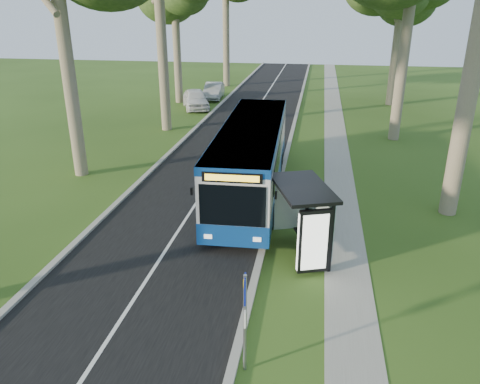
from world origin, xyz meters
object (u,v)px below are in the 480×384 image
object	(u,v)px
bus_shelter	(306,212)
car_silver	(214,91)
bus_stop_sign	(245,313)
bus	(252,158)
car_white	(196,99)
litter_bin	(301,201)

from	to	relation	value
bus_shelter	car_silver	xyz separation A→B (m)	(-9.73, 29.39, -1.12)
bus_stop_sign	car_silver	distance (m)	35.99
bus	car_white	xyz separation A→B (m)	(-7.56, 18.56, -0.88)
bus	car_white	distance (m)	20.06
bus_stop_sign	litter_bin	bearing A→B (deg)	77.63
litter_bin	car_silver	world-z (taller)	car_silver
bus_shelter	bus_stop_sign	bearing A→B (deg)	-121.81
car_white	litter_bin	bearing A→B (deg)	-85.11
car_white	car_silver	size ratio (longest dim) A/B	1.07
bus	car_silver	size ratio (longest dim) A/B	2.76
bus_shelter	litter_bin	bearing A→B (deg)	74.14
car_silver	bus_stop_sign	bearing A→B (deg)	-80.52
car_silver	car_white	bearing A→B (deg)	-100.95
car_white	car_silver	bearing A→B (deg)	62.18
bus	car_white	bearing A→B (deg)	110.11
car_silver	litter_bin	bearing A→B (deg)	-73.70
bus	bus_stop_sign	world-z (taller)	bus
bus_shelter	car_silver	bearing A→B (deg)	88.69
bus	car_white	world-z (taller)	bus
bus_shelter	car_silver	world-z (taller)	bus_shelter
litter_bin	car_white	xyz separation A→B (m)	(-10.01, 20.53, 0.30)
bus_stop_sign	litter_bin	xyz separation A→B (m)	(0.93, 9.70, -1.15)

